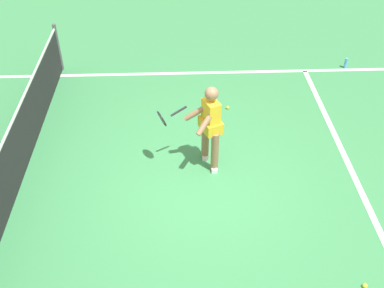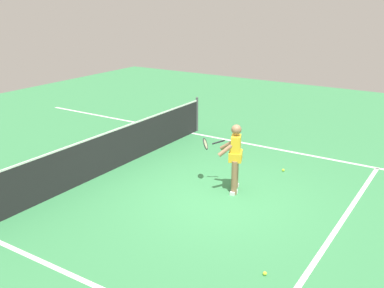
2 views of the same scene
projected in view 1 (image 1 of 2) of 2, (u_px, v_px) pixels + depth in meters
The scene contains 8 objects.
ground_plane at pixel (203, 184), 7.68m from camera, with size 26.92×26.92×0.00m, color #38844C.
service_line_marking at pixel (356, 180), 7.76m from camera, with size 7.41×0.10×0.01m, color white.
sideline_right_marking at pixel (193, 73), 10.58m from camera, with size 0.10×18.71×0.01m, color white.
court_net at pixel (11, 166), 7.26m from camera, with size 8.09×0.08×1.11m.
tennis_player at pixel (209, 125), 7.57m from camera, with size 0.67×1.11×1.55m.
tennis_ball_near at pixel (365, 286), 6.11m from camera, with size 0.07×0.07×0.07m, color #D1E533.
tennis_ball_mid at pixel (228, 107), 9.42m from camera, with size 0.07×0.07×0.07m, color #D1E533.
water_bottle at pixel (346, 63), 10.70m from camera, with size 0.07×0.07×0.24m, color #4C9EE5.
Camera 1 is at (-5.59, 0.40, 5.30)m, focal length 43.27 mm.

